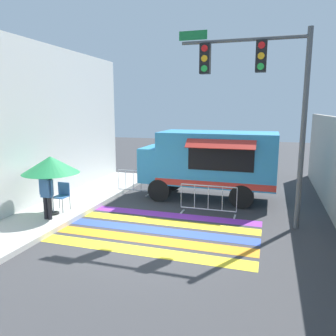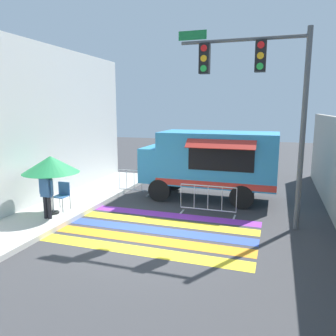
{
  "view_description": "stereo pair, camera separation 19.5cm",
  "coord_description": "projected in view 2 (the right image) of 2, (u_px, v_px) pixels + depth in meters",
  "views": [
    {
      "loc": [
        3.31,
        -8.46,
        3.73
      ],
      "look_at": [
        -0.28,
        2.97,
        1.53
      ],
      "focal_mm": 35.0,
      "sensor_mm": 36.0,
      "label": 1
    },
    {
      "loc": [
        3.49,
        -8.4,
        3.73
      ],
      "look_at": [
        -0.28,
        2.97,
        1.53
      ],
      "focal_mm": 35.0,
      "sensor_mm": 36.0,
      "label": 2
    }
  ],
  "objects": [
    {
      "name": "ground_plane",
      "position": [
        145.0,
        237.0,
        9.59
      ],
      "size": [
        60.0,
        60.0,
        0.0
      ],
      "primitive_type": "plane",
      "color": "#38383A"
    },
    {
      "name": "sidewalk_left",
      "position": [
        10.0,
        217.0,
        11.12
      ],
      "size": [
        4.4,
        16.0,
        0.16
      ],
      "color": "#B7B5AD",
      "rests_on": "ground_plane"
    },
    {
      "name": "crosswalk_painted",
      "position": [
        153.0,
        230.0,
        10.17
      ],
      "size": [
        6.4,
        3.6,
        0.01
      ],
      "color": "yellow",
      "rests_on": "ground_plane"
    },
    {
      "name": "food_truck",
      "position": [
        208.0,
        160.0,
        13.39
      ],
      "size": [
        5.44,
        2.59,
        2.79
      ],
      "color": "#338CBF",
      "rests_on": "ground_plane"
    },
    {
      "name": "traffic_signal_pole",
      "position": [
        261.0,
        86.0,
        9.85
      ],
      "size": [
        3.95,
        0.29,
        6.11
      ],
      "color": "#515456",
      "rests_on": "ground_plane"
    },
    {
      "name": "patio_umbrella",
      "position": [
        51.0,
        165.0,
        10.95
      ],
      "size": [
        1.88,
        1.88,
        2.0
      ],
      "color": "black",
      "rests_on": "sidewalk_left"
    },
    {
      "name": "folding_chair",
      "position": [
        62.0,
        193.0,
        11.64
      ],
      "size": [
        0.46,
        0.46,
        0.98
      ],
      "rotation": [
        0.0,
        0.0,
        -0.36
      ],
      "color": "#4C4C51",
      "rests_on": "sidewalk_left"
    },
    {
      "name": "vendor_person",
      "position": [
        46.0,
        192.0,
        10.6
      ],
      "size": [
        0.53,
        0.21,
        1.58
      ],
      "rotation": [
        0.0,
        0.0,
        -0.2
      ],
      "color": "black",
      "rests_on": "sidewalk_left"
    },
    {
      "name": "barricade_front",
      "position": [
        208.0,
        200.0,
        11.51
      ],
      "size": [
        2.01,
        0.44,
        1.07
      ],
      "color": "#B7BABF",
      "rests_on": "ground_plane"
    },
    {
      "name": "barricade_side",
      "position": [
        134.0,
        183.0,
        14.33
      ],
      "size": [
        1.46,
        0.44,
        1.07
      ],
      "color": "#B7BABF",
      "rests_on": "ground_plane"
    }
  ]
}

